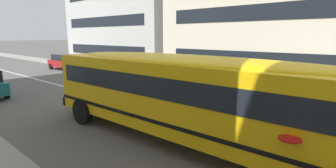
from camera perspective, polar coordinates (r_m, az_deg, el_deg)
name	(u,v)px	position (r m, az deg, el deg)	size (l,w,h in m)	color
ground_plane	(169,114)	(11.68, 0.12, -6.89)	(400.00, 400.00, 0.00)	#54514F
sidewalk_far	(240,89)	(17.79, 15.94, -1.08)	(120.00, 3.00, 0.01)	gray
lane_centreline	(169,114)	(11.68, 0.12, -6.87)	(110.00, 0.16, 0.01)	silver
school_bus	(192,92)	(8.26, 5.55, -1.86)	(13.25, 3.15, 2.95)	yellow
parked_car_red_near_corner	(64,62)	(29.09, -22.44, 4.70)	(3.98, 2.03, 1.64)	maroon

